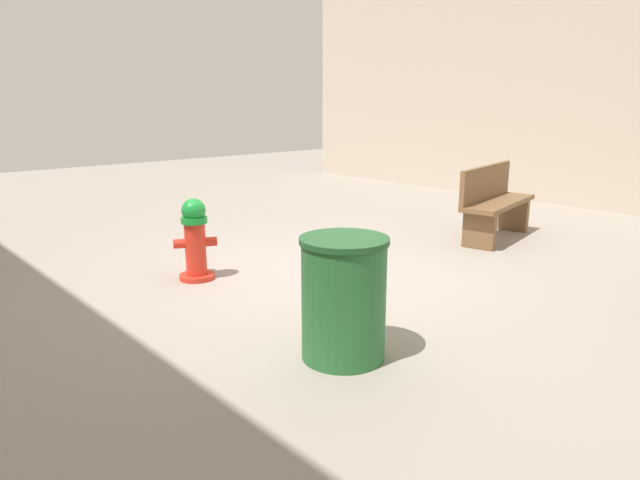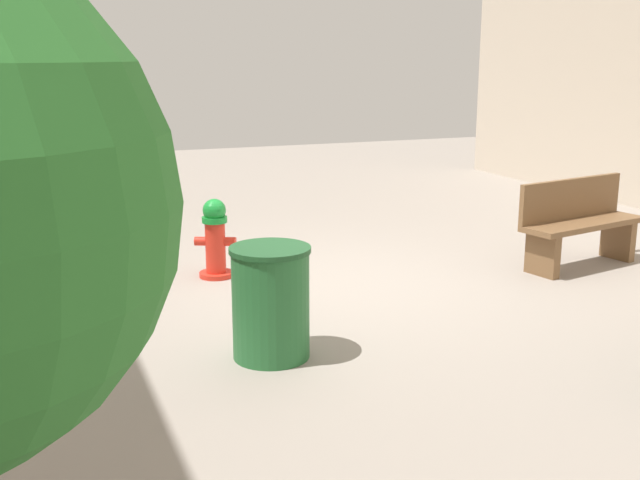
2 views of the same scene
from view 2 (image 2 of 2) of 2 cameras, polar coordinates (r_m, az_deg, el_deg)
The scene contains 4 objects.
ground_plane at distance 7.77m, azimuth 0.99°, elevation -3.23°, with size 23.40×23.40×0.00m, color gray.
fire_hydrant at distance 7.97m, azimuth -7.83°, elevation 0.14°, with size 0.43×0.42×0.83m.
bench_near at distance 8.77m, azimuth 18.76°, elevation 1.29°, with size 1.62×0.73×0.95m.
trash_bin at distance 5.80m, azimuth -3.70°, elevation -4.67°, with size 0.62×0.62×0.87m.
Camera 2 is at (2.91, 6.84, 2.25)m, focal length 42.83 mm.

